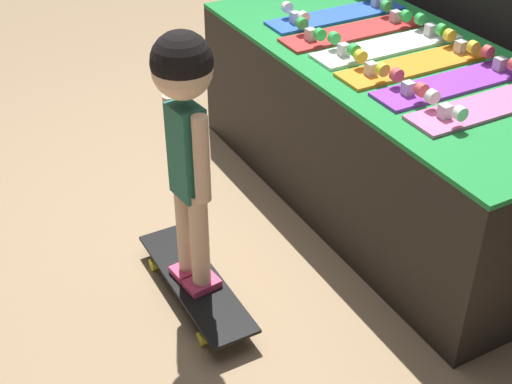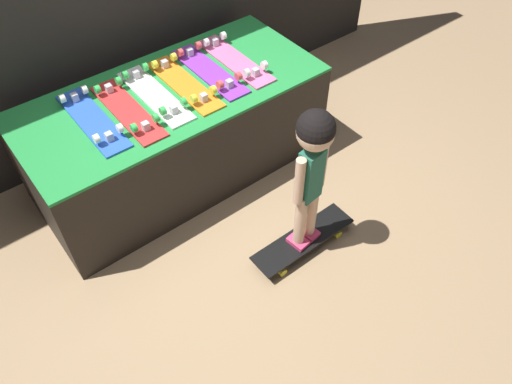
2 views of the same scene
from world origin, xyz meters
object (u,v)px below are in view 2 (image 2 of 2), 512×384
Objects in this scene: skateboard_blue_on_rack at (92,119)px; skateboard_on_floor at (303,240)px; skateboard_orange_on_rack at (184,83)px; skateboard_pink_on_rack at (235,59)px; skateboard_purple_on_rack at (209,70)px; skateboard_red_on_rack at (127,109)px; child at (313,158)px; skateboard_white_on_rack at (155,94)px.

skateboard_blue_on_rack is 1.50m from skateboard_on_floor.
skateboard_orange_on_rack is 0.42m from skateboard_pink_on_rack.
skateboard_purple_on_rack is at bearing 5.05° from skateboard_orange_on_rack.
skateboard_pink_on_rack is at bearing 2.18° from skateboard_orange_on_rack.
skateboard_on_floor is (-0.30, -1.11, -0.65)m from skateboard_pink_on_rack.
skateboard_orange_on_rack reaches higher than skateboard_on_floor.
child is at bearing -63.07° from skateboard_red_on_rack.
skateboard_purple_on_rack is 0.98× the size of skateboard_on_floor.
skateboard_blue_on_rack is 1.00× the size of skateboard_pink_on_rack.
skateboard_orange_on_rack is (0.63, -0.03, 0.00)m from skateboard_blue_on_rack.
skateboard_purple_on_rack is (0.84, -0.01, 0.00)m from skateboard_blue_on_rack.
skateboard_on_floor is (0.33, -1.10, -0.65)m from skateboard_white_on_rack.
skateboard_purple_on_rack is 1.29m from skateboard_on_floor.
skateboard_white_on_rack is 0.21m from skateboard_orange_on_rack.
skateboard_white_on_rack is at bearing -179.30° from skateboard_purple_on_rack.
skateboard_red_on_rack is at bearing -177.70° from skateboard_pink_on_rack.
skateboard_purple_on_rack and skateboard_pink_on_rack have the same top height.
child is (0.76, -1.12, 0.08)m from skateboard_blue_on_rack.
child is (-0.09, -1.11, 0.08)m from skateboard_purple_on_rack.
skateboard_white_on_rack is at bearing -2.23° from skateboard_blue_on_rack.
skateboard_orange_on_rack and skateboard_pink_on_rack have the same top height.
skateboard_pink_on_rack is at bearing 0.23° from skateboard_white_on_rack.
skateboard_pink_on_rack is 1.32m from skateboard_on_floor.
skateboard_red_on_rack is 0.21m from skateboard_white_on_rack.
skateboard_purple_on_rack is 0.21m from skateboard_pink_on_rack.
skateboard_blue_on_rack is 1.00× the size of skateboard_white_on_rack.
skateboard_pink_on_rack reaches higher than skateboard_on_floor.
skateboard_blue_on_rack is at bearing 123.99° from skateboard_on_floor.
skateboard_red_on_rack is at bearing -171.55° from skateboard_white_on_rack.
skateboard_red_on_rack is at bearing 116.93° from skateboard_on_floor.
skateboard_blue_on_rack is 1.00× the size of skateboard_purple_on_rack.
skateboard_blue_on_rack is 0.70× the size of child.
skateboard_blue_on_rack is 0.84m from skateboard_purple_on_rack.
skateboard_purple_on_rack is at bearing 3.30° from skateboard_red_on_rack.
skateboard_white_on_rack and skateboard_purple_on_rack have the same top height.
skateboard_white_on_rack is 1.00× the size of skateboard_orange_on_rack.
skateboard_red_on_rack is 1.37m from skateboard_on_floor.
child reaches higher than skateboard_purple_on_rack.
skateboard_white_on_rack is at bearing 99.99° from child.
skateboard_orange_on_rack is 0.70× the size of child.
skateboard_on_floor is at bearing -83.54° from skateboard_orange_on_rack.
skateboard_white_on_rack is 0.98× the size of skateboard_on_floor.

